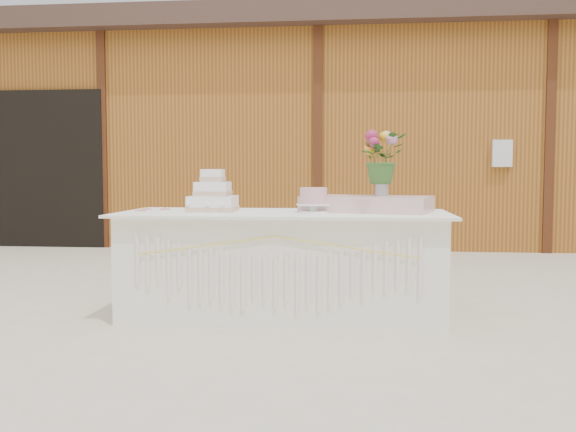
{
  "coord_description": "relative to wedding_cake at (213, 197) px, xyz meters",
  "views": [
    {
      "loc": [
        0.54,
        -4.65,
        1.07
      ],
      "look_at": [
        0.0,
        0.3,
        0.72
      ],
      "focal_mm": 40.0,
      "sensor_mm": 36.0,
      "label": 1
    }
  ],
  "objects": [
    {
      "name": "pink_cake_stand",
      "position": [
        0.76,
        -0.07,
        -0.01
      ],
      "size": [
        0.25,
        0.25,
        0.18
      ],
      "color": "white",
      "rests_on": "cake_table"
    },
    {
      "name": "satin_runner",
      "position": [
        1.14,
        0.09,
        -0.05
      ],
      "size": [
        1.01,
        0.74,
        0.11
      ],
      "primitive_type": "cube",
      "rotation": [
        0.0,
        0.0,
        -0.26
      ],
      "color": "beige",
      "rests_on": "cake_table"
    },
    {
      "name": "bouquet",
      "position": [
        1.25,
        0.14,
        0.34
      ],
      "size": [
        0.45,
        0.44,
        0.38
      ],
      "primitive_type": "imported",
      "rotation": [
        0.0,
        0.0,
        0.66
      ],
      "color": "#336026",
      "rests_on": "flower_vase"
    },
    {
      "name": "barn",
      "position": [
        0.52,
        5.96,
        0.8
      ],
      "size": [
        12.6,
        4.6,
        3.3
      ],
      "color": "#9E5B21",
      "rests_on": "ground"
    },
    {
      "name": "wedding_cake",
      "position": [
        0.0,
        0.0,
        0.0
      ],
      "size": [
        0.35,
        0.35,
        0.31
      ],
      "rotation": [
        0.0,
        0.0,
        0.02
      ],
      "color": "white",
      "rests_on": "cake_table"
    },
    {
      "name": "flower_vase",
      "position": [
        1.25,
        0.14,
        0.08
      ],
      "size": [
        0.1,
        0.1,
        0.14
      ],
      "primitive_type": "cylinder",
      "color": "#BBBBC0",
      "rests_on": "satin_runner"
    },
    {
      "name": "ground",
      "position": [
        0.53,
        -0.03,
        -0.88
      ],
      "size": [
        80.0,
        80.0,
        0.0
      ],
      "primitive_type": "plane",
      "color": "beige",
      "rests_on": "ground"
    },
    {
      "name": "loose_flowers",
      "position": [
        -0.48,
        0.12,
        -0.1
      ],
      "size": [
        0.31,
        0.42,
        0.02
      ],
      "primitive_type": null,
      "rotation": [
        0.0,
        0.0,
        -0.43
      ],
      "color": "#CC7D97",
      "rests_on": "cake_table"
    },
    {
      "name": "cake_table",
      "position": [
        0.53,
        -0.04,
        -0.49
      ],
      "size": [
        2.4,
        1.0,
        0.77
      ],
      "color": "white",
      "rests_on": "ground"
    }
  ]
}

